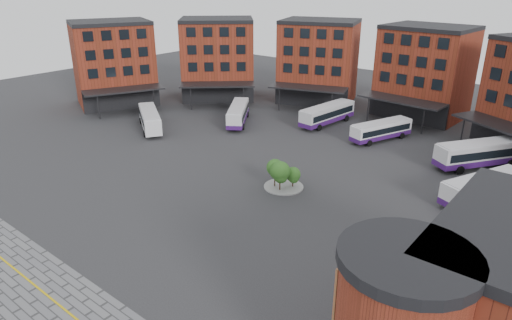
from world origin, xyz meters
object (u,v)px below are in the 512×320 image
Objects in this scene: tree_island at (282,173)px; bus_b at (238,113)px; bus_d at (381,130)px; bus_e at (480,153)px; bus_a at (150,118)px; bus_f at (484,188)px; bus_c at (327,114)px.

bus_b is at bearing 142.27° from tree_island.
bus_b is 1.00× the size of bus_d.
bus_e is (15.05, 20.30, -0.16)m from tree_island.
bus_a is 46.23m from bus_f.
bus_c is 9.95m from bus_d.
tree_island reaches higher than bus_d.
tree_island is 0.44× the size of bus_b.
tree_island reaches higher than bus_e.
bus_d is at bearing -16.49° from bus_b.
bus_e is 10.00m from bus_f.
tree_island is 0.44× the size of bus_a.
bus_f is at bearing -49.06° from bus_a.
bus_b is 34.96m from bus_e.
bus_e is (34.57, 5.19, 0.17)m from bus_b.
bus_a reaches higher than bus_d.
bus_b is 0.89× the size of bus_c.
bus_b reaches higher than bus_f.
bus_d is (9.81, -1.67, -0.18)m from bus_c.
bus_a is 0.97× the size of bus_f.
bus_e is at bearing -1.14° from bus_c.
bus_d is 0.91× the size of bus_e.
bus_a is 13.63m from bus_b.
bus_e is at bearing 131.27° from bus_f.
bus_c reaches higher than bus_a.
bus_f is at bearing -13.03° from bus_d.
bus_c is at bearing -153.12° from bus_e.
bus_c is 1.02× the size of bus_e.
bus_f is at bearing -38.52° from bus_e.
bus_c reaches higher than bus_f.
bus_e reaches higher than bus_a.
bus_c is at bearing 109.40° from tree_island.
bus_f is (26.22, -12.77, -0.10)m from bus_c.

